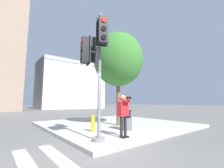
# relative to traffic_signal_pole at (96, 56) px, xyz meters

# --- Properties ---
(ground_plane) EXTENTS (160.00, 160.00, 0.00)m
(ground_plane) POSITION_rel_traffic_signal_pole_xyz_m (-0.10, -0.39, -3.09)
(ground_plane) COLOR slate
(sidewalk_corner) EXTENTS (8.00, 8.00, 0.14)m
(sidewalk_corner) POSITION_rel_traffic_signal_pole_xyz_m (3.40, 3.11, -3.02)
(sidewalk_corner) COLOR #BCB7AD
(sidewalk_corner) RESTS_ON ground_plane
(traffic_signal_pole) EXTENTS (1.01, 1.38, 4.65)m
(traffic_signal_pole) POSITION_rel_traffic_signal_pole_xyz_m (0.00, 0.00, 0.00)
(traffic_signal_pole) COLOR slate
(traffic_signal_pole) RESTS_ON sidewalk_corner
(person_photographer) EXTENTS (0.58, 0.54, 1.59)m
(person_photographer) POSITION_rel_traffic_signal_pole_xyz_m (1.19, -0.17, -2.00)
(person_photographer) COLOR black
(person_photographer) RESTS_ON sidewalk_corner
(street_tree) EXTENTS (2.96, 2.96, 5.50)m
(street_tree) POSITION_rel_traffic_signal_pole_xyz_m (2.98, 2.22, 0.92)
(street_tree) COLOR brown
(street_tree) RESTS_ON sidewalk_corner
(fire_hydrant) EXTENTS (0.17, 0.23, 0.74)m
(fire_hydrant) POSITION_rel_traffic_signal_pole_xyz_m (0.86, 1.53, -2.58)
(fire_hydrant) COLOR yellow
(fire_hydrant) RESTS_ON sidewalk_corner
(trash_bin) EXTENTS (0.54, 0.54, 0.93)m
(trash_bin) POSITION_rel_traffic_signal_pole_xyz_m (2.32, 0.87, -2.48)
(trash_bin) COLOR #5B5B60
(trash_bin) RESTS_ON sidewalk_corner
(building_right) EXTENTS (15.03, 8.76, 11.00)m
(building_right) POSITION_rel_traffic_signal_pole_xyz_m (12.06, 30.85, 2.42)
(building_right) COLOR #BCBCC1
(building_right) RESTS_ON ground_plane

